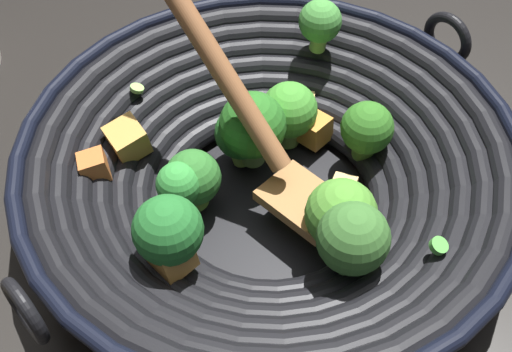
% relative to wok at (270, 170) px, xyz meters
% --- Properties ---
extents(ground_plane, '(4.00, 4.00, 0.00)m').
position_rel_wok_xyz_m(ground_plane, '(0.00, -0.00, -0.05)').
color(ground_plane, black).
extents(wok, '(0.43, 0.43, 0.23)m').
position_rel_wok_xyz_m(wok, '(0.00, 0.00, 0.00)').
color(wok, black).
rests_on(wok, ground).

